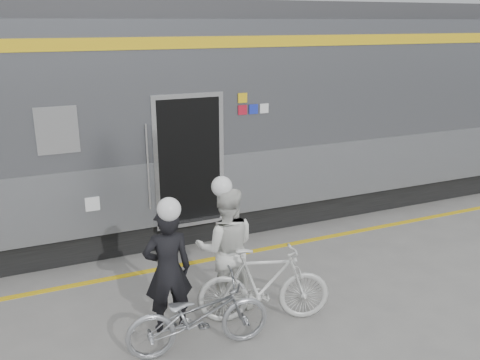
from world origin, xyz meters
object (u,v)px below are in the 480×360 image
bicycle_left (198,316)px  bicycle_right (264,285)px  man (168,270)px  woman (226,248)px

bicycle_left → bicycle_right: 1.01m
man → bicycle_left: (0.20, -0.55, -0.37)m
woman → man: bearing=33.9°
woman → bicycle_right: 0.71m
woman → bicycle_right: size_ratio=0.99×
man → woman: woman is taller
bicycle_right → woman: bearing=46.9°
woman → bicycle_right: bearing=136.9°
bicycle_left → bicycle_right: bicycle_right is taller
bicycle_right → man: bearing=93.8°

